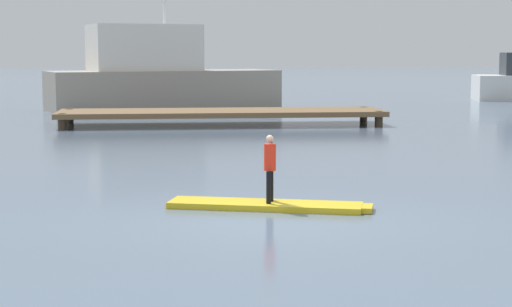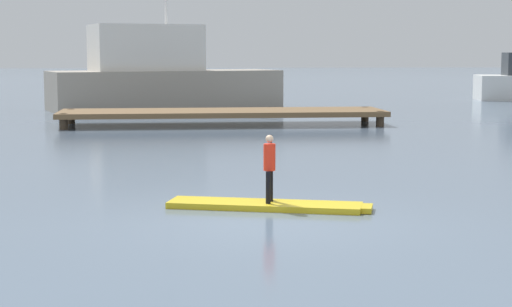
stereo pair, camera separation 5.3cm
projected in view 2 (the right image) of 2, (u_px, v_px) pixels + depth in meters
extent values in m
plane|color=slate|center=(267.00, 223.00, 13.07)|extent=(240.00, 240.00, 0.00)
cube|color=gold|center=(265.00, 205.00, 14.31)|extent=(3.31, 1.63, 0.10)
cube|color=gold|center=(365.00, 209.00, 14.01)|extent=(0.38, 0.56, 0.09)
cylinder|color=black|center=(271.00, 185.00, 14.37)|extent=(0.08, 0.08, 0.54)
cylinder|color=black|center=(268.00, 188.00, 14.14)|extent=(0.08, 0.08, 0.54)
cylinder|color=red|center=(269.00, 157.00, 14.20)|extent=(0.25, 0.25, 0.45)
sphere|color=beige|center=(270.00, 139.00, 14.16)|extent=(0.13, 0.13, 0.13)
cylinder|color=black|center=(271.00, 168.00, 14.39)|extent=(0.03, 0.03, 1.12)
cube|color=black|center=(271.00, 195.00, 14.45)|extent=(0.07, 0.14, 0.18)
cube|color=#9E9384|center=(165.00, 90.00, 38.55)|extent=(10.76, 6.16, 1.74)
cube|color=white|center=(146.00, 48.00, 37.98)|extent=(5.29, 3.84, 2.04)
cube|color=brown|center=(223.00, 113.00, 30.25)|extent=(11.43, 2.89, 0.18)
cylinder|color=#473828|center=(63.00, 122.00, 28.58)|extent=(0.28, 0.28, 0.53)
cylinder|color=#473828|center=(71.00, 116.00, 30.84)|extent=(0.28, 0.28, 0.53)
cylinder|color=#473828|center=(380.00, 119.00, 29.70)|extent=(0.28, 0.28, 0.53)
cylinder|color=#473828|center=(365.00, 114.00, 31.96)|extent=(0.28, 0.28, 0.53)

